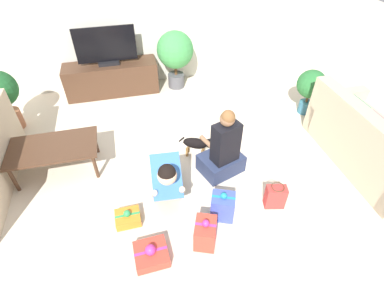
# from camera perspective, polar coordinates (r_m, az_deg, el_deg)

# --- Properties ---
(ground_plane) EXTENTS (16.00, 16.00, 0.00)m
(ground_plane) POSITION_cam_1_polar(r_m,az_deg,el_deg) (3.89, -2.06, -6.18)
(ground_plane) COLOR beige
(wall_back) EXTENTS (8.40, 0.06, 2.60)m
(wall_back) POSITION_cam_1_polar(r_m,az_deg,el_deg) (5.49, -8.73, 24.02)
(wall_back) COLOR beige
(wall_back) RESTS_ON ground_plane
(sofa_right) EXTENTS (0.84, 1.78, 0.86)m
(sofa_right) POSITION_cam_1_polar(r_m,az_deg,el_deg) (4.51, 30.54, 0.06)
(sofa_right) COLOR #C6B293
(sofa_right) RESTS_ON ground_plane
(coffee_table) EXTENTS (1.07, 0.62, 0.41)m
(coffee_table) POSITION_cam_1_polar(r_m,az_deg,el_deg) (4.10, -24.93, -0.86)
(coffee_table) COLOR #472D1E
(coffee_table) RESTS_ON ground_plane
(tv_console) EXTENTS (1.58, 0.46, 0.56)m
(tv_console) POSITION_cam_1_polar(r_m,az_deg,el_deg) (5.58, -14.99, 11.96)
(tv_console) COLOR #472D1E
(tv_console) RESTS_ON ground_plane
(tv) EXTENTS (0.98, 0.20, 0.63)m
(tv) POSITION_cam_1_polar(r_m,az_deg,el_deg) (5.34, -16.04, 17.15)
(tv) COLOR black
(tv) RESTS_ON tv_console
(potted_plant_corner_right) EXTENTS (0.44, 0.44, 0.74)m
(potted_plant_corner_right) POSITION_cam_1_polar(r_m,az_deg,el_deg) (5.09, 21.70, 10.18)
(potted_plant_corner_right) COLOR #336B84
(potted_plant_corner_right) RESTS_ON ground_plane
(potted_plant_corner_left) EXTENTS (0.52, 0.52, 0.94)m
(potted_plant_corner_left) POSITION_cam_1_polar(r_m,az_deg,el_deg) (5.13, -32.68, 8.04)
(potted_plant_corner_left) COLOR #A36042
(potted_plant_corner_left) RESTS_ON ground_plane
(potted_plant_back_right) EXTENTS (0.64, 0.64, 1.03)m
(potted_plant_back_right) POSITION_cam_1_polar(r_m,az_deg,el_deg) (5.43, -3.22, 17.02)
(potted_plant_back_right) COLOR #4C4C51
(potted_plant_back_right) RESTS_ON ground_plane
(person_kneeling) EXTENTS (0.37, 0.81, 0.79)m
(person_kneeling) POSITION_cam_1_polar(r_m,az_deg,el_deg) (3.42, -4.95, -6.24)
(person_kneeling) COLOR #23232D
(person_kneeling) RESTS_ON ground_plane
(person_sitting) EXTENTS (0.62, 0.58, 0.97)m
(person_sitting) POSITION_cam_1_polar(r_m,az_deg,el_deg) (3.74, 5.92, -1.38)
(person_sitting) COLOR #283351
(person_sitting) RESTS_ON ground_plane
(dog) EXTENTS (0.46, 0.29, 0.32)m
(dog) POSITION_cam_1_polar(r_m,az_deg,el_deg) (4.02, 1.25, 0.06)
(dog) COLOR black
(dog) RESTS_ON ground_plane
(gift_box_a) EXTENTS (0.34, 0.33, 0.20)m
(gift_box_a) POSITION_cam_1_polar(r_m,az_deg,el_deg) (3.20, -7.78, -20.03)
(gift_box_a) COLOR red
(gift_box_a) RESTS_ON ground_plane
(gift_box_b) EXTENTS (0.28, 0.24, 0.18)m
(gift_box_b) POSITION_cam_1_polar(r_m,az_deg,el_deg) (3.48, -12.11, -13.56)
(gift_box_b) COLOR orange
(gift_box_b) RESTS_ON ground_plane
(gift_box_c) EXTENTS (0.32, 0.29, 0.38)m
(gift_box_c) POSITION_cam_1_polar(r_m,az_deg,el_deg) (3.39, 5.86, -11.71)
(gift_box_c) COLOR #3D51BC
(gift_box_c) RESTS_ON ground_plane
(gift_box_d) EXTENTS (0.30, 0.33, 0.36)m
(gift_box_d) POSITION_cam_1_polar(r_m,az_deg,el_deg) (3.20, 2.54, -16.55)
(gift_box_d) COLOR red
(gift_box_d) RESTS_ON ground_plane
(gift_bag_a) EXTENTS (0.25, 0.17, 0.32)m
(gift_bag_a) POSITION_cam_1_polar(r_m,az_deg,el_deg) (3.60, 15.59, -9.62)
(gift_bag_a) COLOR red
(gift_bag_a) RESTS_ON ground_plane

